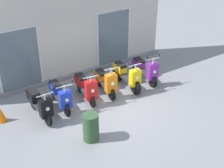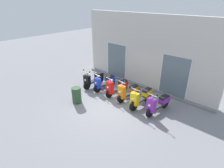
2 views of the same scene
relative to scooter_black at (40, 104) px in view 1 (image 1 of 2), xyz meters
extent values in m
plane|color=gray|center=(2.11, -0.92, -0.48)|extent=(40.00, 40.00, 0.00)
cube|color=beige|center=(2.11, 2.13, 1.61)|extent=(8.52, 0.30, 4.18)
cube|color=slate|center=(2.11, 1.88, -0.42)|extent=(8.52, 0.20, 0.12)
cube|color=silver|center=(0.14, 1.96, 0.67)|extent=(1.57, 0.04, 2.30)
cube|color=slate|center=(0.14, 1.94, 0.67)|extent=(1.45, 0.02, 2.22)
cube|color=silver|center=(4.09, 1.96, 0.67)|extent=(1.57, 0.04, 2.30)
cube|color=slate|center=(4.09, 1.94, 0.67)|extent=(1.45, 0.02, 2.22)
cylinder|color=black|center=(0.01, -0.53, -0.24)|extent=(0.10, 0.48, 0.48)
cylinder|color=black|center=(-0.01, 0.58, -0.24)|extent=(0.10, 0.48, 0.48)
cube|color=#2D2D30|center=(0.00, 0.02, -0.14)|extent=(0.27, 0.69, 0.09)
cube|color=black|center=(0.01, -0.49, 0.11)|extent=(0.38, 0.24, 0.58)
sphere|color=#F2EFCC|center=(0.01, -0.62, 0.15)|extent=(0.12, 0.12, 0.12)
cube|color=black|center=(-0.01, 0.48, 0.06)|extent=(0.31, 0.52, 0.28)
cube|color=black|center=(0.00, 0.44, 0.20)|extent=(0.27, 0.48, 0.11)
cylinder|color=silver|center=(0.01, -0.49, 0.49)|extent=(0.06, 0.06, 0.20)
cylinder|color=silver|center=(0.01, -0.49, 0.57)|extent=(0.51, 0.04, 0.04)
sphere|color=black|center=(0.26, -0.49, 0.67)|extent=(0.07, 0.07, 0.07)
sphere|color=black|center=(-0.25, -0.50, 0.67)|extent=(0.07, 0.07, 0.07)
cylinder|color=black|center=(0.72, -0.38, -0.24)|extent=(0.15, 0.48, 0.48)
cylinder|color=black|center=(0.83, 0.72, -0.24)|extent=(0.15, 0.48, 0.48)
cube|color=#2D2D30|center=(0.77, 0.17, -0.14)|extent=(0.33, 0.71, 0.09)
cube|color=#1E38C6|center=(0.72, -0.34, 0.09)|extent=(0.40, 0.28, 0.55)
sphere|color=#F2EFCC|center=(0.71, -0.47, 0.13)|extent=(0.12, 0.12, 0.12)
cube|color=#1E38C6|center=(0.82, 0.62, 0.05)|extent=(0.35, 0.55, 0.28)
cube|color=black|center=(0.81, 0.58, 0.19)|extent=(0.31, 0.50, 0.11)
cylinder|color=silver|center=(0.72, -0.34, 0.47)|extent=(0.06, 0.06, 0.23)
cylinder|color=silver|center=(0.72, -0.34, 0.56)|extent=(0.55, 0.09, 0.04)
sphere|color=black|center=(0.99, -0.37, 0.66)|extent=(0.07, 0.07, 0.07)
sphere|color=black|center=(0.45, -0.31, 0.66)|extent=(0.07, 0.07, 0.07)
cylinder|color=black|center=(1.65, -0.39, -0.26)|extent=(0.14, 0.45, 0.44)
cylinder|color=black|center=(1.80, 0.72, -0.26)|extent=(0.14, 0.45, 0.44)
cube|color=#2D2D30|center=(1.72, 0.17, -0.16)|extent=(0.35, 0.72, 0.09)
cube|color=red|center=(1.65, -0.35, 0.13)|extent=(0.41, 0.29, 0.66)
sphere|color=#F2EFCC|center=(1.64, -0.47, 0.17)|extent=(0.12, 0.12, 0.12)
cube|color=red|center=(1.78, 0.62, 0.04)|extent=(0.37, 0.56, 0.28)
cube|color=black|center=(1.78, 0.58, 0.18)|extent=(0.32, 0.51, 0.11)
cylinder|color=silver|center=(1.65, -0.35, 0.53)|extent=(0.06, 0.06, 0.19)
cylinder|color=silver|center=(1.65, -0.35, 0.61)|extent=(0.50, 0.10, 0.04)
sphere|color=black|center=(1.90, -0.38, 0.71)|extent=(0.07, 0.07, 0.07)
sphere|color=black|center=(1.40, -0.31, 0.71)|extent=(0.07, 0.07, 0.07)
cylinder|color=black|center=(2.44, -0.36, -0.26)|extent=(0.18, 0.46, 0.45)
cylinder|color=black|center=(2.61, 0.68, -0.26)|extent=(0.18, 0.46, 0.45)
cube|color=#2D2D30|center=(2.53, 0.16, -0.16)|extent=(0.36, 0.69, 0.09)
cube|color=orange|center=(2.45, -0.32, 0.13)|extent=(0.41, 0.30, 0.66)
sphere|color=#F2EFCC|center=(2.43, -0.45, 0.17)|extent=(0.12, 0.12, 0.12)
cube|color=orange|center=(2.59, 0.59, 0.01)|extent=(0.38, 0.56, 0.28)
cube|color=black|center=(2.58, 0.55, 0.15)|extent=(0.33, 0.51, 0.11)
cylinder|color=silver|center=(2.45, -0.32, 0.56)|extent=(0.06, 0.06, 0.24)
cylinder|color=silver|center=(2.45, -0.32, 0.67)|extent=(0.47, 0.11, 0.04)
sphere|color=black|center=(2.68, -0.35, 0.77)|extent=(0.07, 0.07, 0.07)
sphere|color=black|center=(2.22, -0.28, 0.77)|extent=(0.07, 0.07, 0.07)
cylinder|color=black|center=(3.35, -0.51, -0.21)|extent=(0.14, 0.54, 0.54)
cylinder|color=black|center=(3.42, 0.64, -0.21)|extent=(0.14, 0.54, 0.54)
cube|color=#2D2D30|center=(3.39, 0.07, -0.11)|extent=(0.30, 0.73, 0.09)
cube|color=yellow|center=(3.36, -0.47, 0.14)|extent=(0.39, 0.26, 0.59)
sphere|color=#F2EFCC|center=(3.35, -0.60, 0.18)|extent=(0.12, 0.12, 0.12)
cube|color=yellow|center=(3.41, 0.54, 0.10)|extent=(0.33, 0.54, 0.28)
cube|color=black|center=(3.41, 0.50, 0.24)|extent=(0.29, 0.49, 0.11)
cylinder|color=silver|center=(3.36, -0.47, 0.54)|extent=(0.06, 0.06, 0.23)
cylinder|color=silver|center=(3.36, -0.47, 0.64)|extent=(0.50, 0.06, 0.04)
sphere|color=black|center=(3.60, -0.49, 0.74)|extent=(0.07, 0.07, 0.07)
sphere|color=black|center=(3.11, -0.46, 0.74)|extent=(0.07, 0.07, 0.07)
cylinder|color=black|center=(4.20, -0.45, -0.25)|extent=(0.18, 0.48, 0.46)
cylinder|color=black|center=(4.35, 0.70, -0.25)|extent=(0.18, 0.48, 0.46)
cube|color=#2D2D30|center=(4.27, 0.13, -0.15)|extent=(0.35, 0.74, 0.09)
cube|color=purple|center=(4.20, -0.41, 0.13)|extent=(0.41, 0.29, 0.63)
sphere|color=#F2EFCC|center=(4.19, -0.54, 0.17)|extent=(0.12, 0.12, 0.12)
cube|color=purple|center=(4.33, 0.60, 0.03)|extent=(0.36, 0.55, 0.28)
cube|color=black|center=(4.33, 0.56, 0.17)|extent=(0.32, 0.51, 0.11)
cylinder|color=silver|center=(4.20, -0.41, 0.53)|extent=(0.06, 0.06, 0.22)
cylinder|color=silver|center=(4.20, -0.41, 0.62)|extent=(0.49, 0.10, 0.04)
sphere|color=black|center=(4.44, -0.44, 0.72)|extent=(0.07, 0.07, 0.07)
sphere|color=black|center=(3.96, -0.38, 0.72)|extent=(0.07, 0.07, 0.07)
cylinder|color=#2D4C2D|center=(0.75, -1.86, -0.06)|extent=(0.46, 0.46, 0.84)
cone|color=orange|center=(-1.12, 0.46, -0.22)|extent=(0.32, 0.32, 0.52)
camera|label=1|loc=(-2.86, -8.34, 5.42)|focal=52.07mm
camera|label=2|loc=(7.45, -6.62, 4.41)|focal=28.96mm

